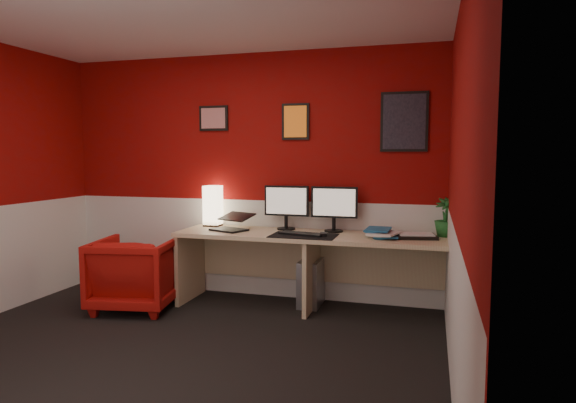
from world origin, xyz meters
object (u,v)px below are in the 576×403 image
Objects in this scene: monitor_left at (286,200)px; pc_tower at (312,282)px; monitor_right at (334,202)px; laptop at (229,220)px; zen_tray at (416,236)px; shoji_lamp at (213,207)px; desk at (312,272)px; armchair at (136,273)px; potted_plant at (446,217)px.

monitor_left reaches higher than pc_tower.
monitor_left is at bearing 178.47° from monitor_right.
laptop is at bearing -165.28° from pc_tower.
monitor_left is 1.30m from zen_tray.
shoji_lamp is at bearing 177.48° from pc_tower.
monitor_right is (0.17, 0.19, 0.66)m from desk.
monitor_left is at bearing -165.29° from armchair.
laptop is at bearing -164.86° from armchair.
pc_tower is (-0.99, 0.14, -0.52)m from zen_tray.
potted_plant is at bearing 9.09° from desk.
monitor_right reaches higher than armchair.
armchair is (-1.32, -0.62, -0.68)m from monitor_left.
potted_plant reaches higher than desk.
desk is at bearing -11.08° from shoji_lamp.
laptop is 0.57× the size of monitor_right.
potted_plant is 1.42m from pc_tower.
monitor_right is 1.04m from potted_plant.
monitor_left is at bearing -1.35° from shoji_lamp.
pc_tower is at bearing 36.58° from laptop.
desk is at bearing -77.12° from pc_tower.
laptop is (0.28, -0.25, -0.09)m from shoji_lamp.
pc_tower is (0.27, -0.03, -0.80)m from monitor_left.
pc_tower is at bearing -5.66° from monitor_left.
laptop is 0.73× the size of pc_tower.
shoji_lamp is 1.21× the size of laptop.
potted_plant is at bearing 31.61° from zen_tray.
shoji_lamp is 1.28m from pc_tower.
potted_plant is at bearing 0.37° from monitor_right.
zen_tray is 1.12m from pc_tower.
monitor_left is 1.60m from armchair.
shoji_lamp is 2.31m from potted_plant.
desk is at bearing 24.29° from laptop.
potted_plant is at bearing 28.21° from laptop.
pc_tower is (0.79, 0.21, -0.61)m from laptop.
desk is 0.70m from monitor_right.
monitor_left reaches higher than desk.
armchair is (-1.63, -0.42, -0.02)m from desk.
shoji_lamp reaches higher than potted_plant.
shoji_lamp is at bearing 178.58° from monitor_right.
laptop is at bearing -173.57° from potted_plant.
armchair reaches higher than pc_tower.
zen_tray is 0.99× the size of potted_plant.
pc_tower is at bearing 172.16° from zen_tray.
monitor_right is at bearing 47.02° from desk.
laptop is (-0.83, -0.04, 0.47)m from desk.
desk reaches higher than pc_tower.
armchair is at bearing -129.07° from shoji_lamp.
monitor_left reaches higher than zen_tray.
monitor_right is 0.82m from pc_tower.
zen_tray is (1.78, 0.07, -0.09)m from laptop.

